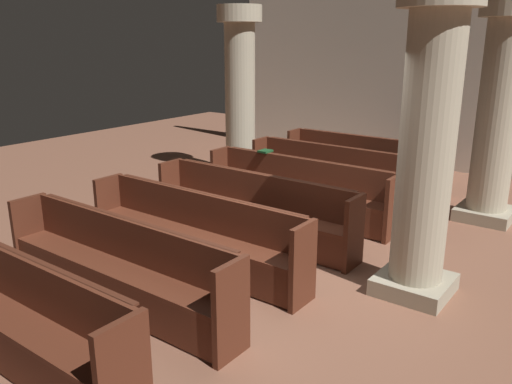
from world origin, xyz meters
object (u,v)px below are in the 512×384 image
Objects in this scene: pew_row_5 at (117,262)px; pew_row_6 at (8,308)px; pew_row_2 at (298,187)px; lectern at (432,155)px; pillar_aisle_rear at (428,139)px; pew_row_1 at (334,172)px; pew_row_0 at (364,160)px; hymn_book at (265,151)px; pillar_far_side at (240,90)px; pew_row_4 at (194,230)px; pillar_aisle_side at (499,108)px; pew_row_3 at (253,206)px.

pew_row_6 is at bearing -90.00° from pew_row_5.
lectern is (0.84, 3.46, -0.02)m from pew_row_2.
pillar_aisle_rear is at bearing 54.21° from pew_row_6.
pew_row_1 is 3.56m from pillar_aisle_rear.
lectern reaches higher than pew_row_0.
pew_row_0 is 1.00× the size of pew_row_2.
pillar_far_side is at bearing 139.90° from hymn_book.
pew_row_0 is 2.24m from hymn_book.
pew_row_4 is 1.00× the size of pew_row_6.
pillar_aisle_side is 2.95× the size of lectern.
pew_row_0 is at bearing 70.31° from hymn_book.
hymn_book is (-0.74, 1.31, 0.43)m from pew_row_3.
pew_row_0 is 4.51m from pew_row_4.
pew_row_3 is at bearing 90.00° from pew_row_5.
hymn_book is (-0.74, 4.70, 0.43)m from pew_row_6.
pew_row_2 is 3.38m from pew_row_5.
pew_row_2 is 0.96× the size of pillar_aisle_rear.
pew_row_6 is at bearing -90.00° from pew_row_1.
pillar_aisle_side and pillar_aisle_rear have the same top height.
pew_row_1 is 1.13m from pew_row_2.
pew_row_4 is 5.77m from lectern.
pew_row_5 is at bearing 90.00° from pew_row_6.
pew_row_5 is 3.67m from hymn_book.
pew_row_4 is at bearing -73.13° from hymn_book.
pew_row_2 is 0.88m from hymn_book.
pew_row_5 is at bearing -65.03° from pillar_far_side.
lectern is at bearing 81.65° from pew_row_4.
hymn_book is at bearing 106.87° from pew_row_4.
pew_row_5 is at bearing -138.07° from pillar_aisle_rear.
pew_row_1 is 3.38m from pew_row_4.
pew_row_0 is at bearing 164.32° from pillar_aisle_side.
pillar_aisle_side is (2.31, 4.99, 1.20)m from pew_row_5.
pillar_aisle_side is at bearing 90.00° from pillar_aisle_rear.
pew_row_6 is (0.00, -3.38, 0.00)m from pew_row_3.
pillar_aisle_rear is at bearing 41.93° from pew_row_5.
pew_row_2 is 3.06m from pillar_aisle_side.
pillar_aisle_rear is at bearing -57.11° from pew_row_0.
pillar_aisle_rear reaches higher than pew_row_0.
pew_row_5 is at bearing -90.00° from pew_row_0.
pillar_far_side is (-2.26, -0.79, 1.20)m from pew_row_0.
pew_row_1 is at bearing -8.45° from pillar_far_side.
pew_row_5 is at bearing -90.00° from pew_row_2.
pew_row_4 is 4.51m from pillar_far_side.
pew_row_5 is 5.63m from pillar_aisle_side.
hymn_book is at bearing -115.77° from lectern.
pew_row_2 is 2.94m from pillar_far_side.
pew_row_1 is at bearing 133.40° from pillar_aisle_rear.
hymn_book is at bearing -109.69° from pew_row_0.
pillar_aisle_side reaches higher than pew_row_1.
pew_row_1 and pew_row_4 have the same top height.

